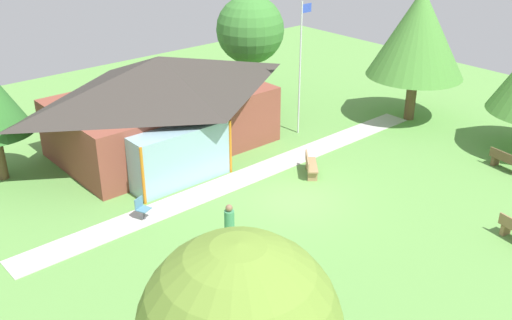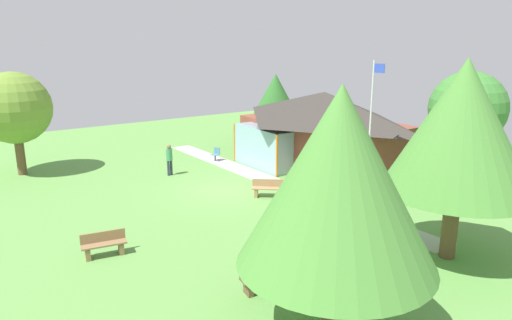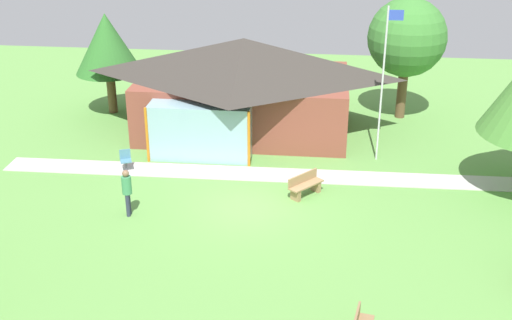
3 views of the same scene
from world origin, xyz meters
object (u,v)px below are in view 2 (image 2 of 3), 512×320
at_px(tree_east_hedge, 461,127).
at_px(tree_behind_pavilion_left, 275,94).
at_px(bench_rear_near_path, 268,189).
at_px(patio_chair_west, 216,155).
at_px(bench_lawn_far_right, 264,277).
at_px(tree_behind_pavilion_right, 467,109).
at_px(visitor_strolling_lawn, 169,157).
at_px(tree_lawn_corner, 14,108).
at_px(bench_front_right, 104,245).
at_px(flagpole, 371,125).
at_px(tree_far_east, 338,178).
at_px(pavilion, 321,127).

relative_size(tree_east_hedge, tree_behind_pavilion_left, 1.35).
height_order(bench_rear_near_path, patio_chair_west, patio_chair_west).
distance_m(bench_lawn_far_right, tree_behind_pavilion_right, 14.85).
relative_size(visitor_strolling_lawn, tree_behind_pavilion_right, 0.30).
xyz_separation_m(tree_east_hedge, tree_behind_pavilion_left, (-18.64, 6.95, -1.02)).
bearing_deg(tree_lawn_corner, bench_front_right, 2.42).
xyz_separation_m(flagpole, bench_front_right, (-1.18, -12.00, -3.11)).
xyz_separation_m(visitor_strolling_lawn, tree_far_east, (15.55, -2.84, 3.09)).
distance_m(bench_front_right, patio_chair_west, 13.32).
height_order(flagpole, tree_lawn_corner, flagpole).
relative_size(pavilion, tree_behind_pavilion_right, 1.78).
height_order(tree_east_hedge, tree_behind_pavilion_right, tree_east_hedge).
bearing_deg(bench_front_right, bench_rear_near_path, -157.87).
bearing_deg(bench_rear_near_path, tree_lawn_corner, -10.35).
xyz_separation_m(bench_lawn_far_right, visitor_strolling_lawn, (-12.84, 2.95, 0.62)).
bearing_deg(visitor_strolling_lawn, flagpole, -62.56).
height_order(flagpole, bench_lawn_far_right, flagpole).
relative_size(bench_rear_near_path, tree_east_hedge, 0.21).
distance_m(flagpole, patio_chair_west, 10.89).
bearing_deg(tree_far_east, patio_chair_west, 158.76).
distance_m(bench_lawn_far_right, tree_far_east, 4.60).
relative_size(tree_lawn_corner, tree_behind_pavilion_right, 0.97).
relative_size(bench_lawn_far_right, tree_behind_pavilion_left, 0.31).
distance_m(bench_front_right, visitor_strolling_lawn, 9.96).
bearing_deg(tree_behind_pavilion_right, visitor_strolling_lawn, -132.83).
distance_m(bench_front_right, bench_lawn_far_right, 5.93).
bearing_deg(bench_front_right, tree_behind_pavilion_right, -178.07).
relative_size(patio_chair_west, tree_lawn_corner, 0.15).
relative_size(flagpole, bench_rear_near_path, 4.52).
bearing_deg(tree_behind_pavilion_right, patio_chair_west, -146.84).
height_order(pavilion, tree_far_east, tree_far_east).
bearing_deg(tree_lawn_corner, patio_chair_west, 69.92).
distance_m(flagpole, bench_rear_near_path, 5.61).
bearing_deg(visitor_strolling_lawn, tree_east_hedge, -82.48).
height_order(visitor_strolling_lawn, tree_far_east, tree_far_east).
xyz_separation_m(patio_chair_west, tree_behind_pavilion_left, (-2.70, 6.74, 3.08)).
bearing_deg(visitor_strolling_lawn, patio_chair_west, 12.41).
bearing_deg(patio_chair_west, tree_lawn_corner, 47.83).
bearing_deg(bench_front_right, tree_far_east, 123.51).
distance_m(pavilion, tree_far_east, 17.10).
distance_m(bench_lawn_far_right, bench_rear_near_path, 8.48).
xyz_separation_m(flagpole, tree_behind_pavilion_left, (-12.91, 4.53, -0.01)).
bearing_deg(patio_chair_west, visitor_strolling_lawn, 86.00).
xyz_separation_m(pavilion, tree_behind_pavilion_right, (7.50, 2.71, 1.69)).
bearing_deg(tree_east_hedge, tree_lawn_corner, -152.82).
bearing_deg(bench_front_right, tree_behind_pavilion_left, -134.16).
relative_size(bench_front_right, tree_far_east, 0.25).
distance_m(bench_lawn_far_right, patio_chair_west, 15.51).
relative_size(flagpole, tree_east_hedge, 0.95).
bearing_deg(bench_rear_near_path, pavilion, -112.52).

